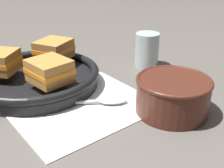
{
  "coord_description": "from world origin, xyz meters",
  "views": [
    {
      "loc": [
        -0.25,
        -0.44,
        0.29
      ],
      "look_at": [
        0.01,
        0.0,
        0.04
      ],
      "focal_mm": 45.0,
      "sensor_mm": 36.0,
      "label": 1
    }
  ],
  "objects_px": {
    "sandwich_far_left": "(54,50)",
    "skillet": "(36,78)",
    "soup_bowl": "(173,93)",
    "sandwich_near_right": "(50,71)",
    "drinking_glass": "(147,50)",
    "spoon": "(101,101)"
  },
  "relations": [
    {
      "from": "spoon",
      "to": "drinking_glass",
      "type": "distance_m",
      "value": 0.25
    },
    {
      "from": "soup_bowl",
      "to": "sandwich_near_right",
      "type": "height_order",
      "value": "sandwich_near_right"
    },
    {
      "from": "sandwich_far_left",
      "to": "drinking_glass",
      "type": "relative_size",
      "value": 1.2
    },
    {
      "from": "soup_bowl",
      "to": "sandwich_far_left",
      "type": "height_order",
      "value": "sandwich_far_left"
    },
    {
      "from": "skillet",
      "to": "drinking_glass",
      "type": "relative_size",
      "value": 3.86
    },
    {
      "from": "drinking_glass",
      "to": "sandwich_near_right",
      "type": "bearing_deg",
      "value": -169.6
    },
    {
      "from": "skillet",
      "to": "sandwich_near_right",
      "type": "height_order",
      "value": "sandwich_near_right"
    },
    {
      "from": "sandwich_near_right",
      "to": "sandwich_far_left",
      "type": "distance_m",
      "value": 0.14
    },
    {
      "from": "soup_bowl",
      "to": "skillet",
      "type": "relative_size",
      "value": 0.41
    },
    {
      "from": "drinking_glass",
      "to": "spoon",
      "type": "bearing_deg",
      "value": -148.62
    },
    {
      "from": "soup_bowl",
      "to": "sandwich_far_left",
      "type": "xyz_separation_m",
      "value": [
        -0.13,
        0.29,
        0.02
      ]
    },
    {
      "from": "soup_bowl",
      "to": "spoon",
      "type": "bearing_deg",
      "value": 138.81
    },
    {
      "from": "soup_bowl",
      "to": "spoon",
      "type": "relative_size",
      "value": 0.85
    },
    {
      "from": "skillet",
      "to": "sandwich_near_right",
      "type": "xyz_separation_m",
      "value": [
        0.01,
        -0.08,
        0.04
      ]
    },
    {
      "from": "soup_bowl",
      "to": "spoon",
      "type": "xyz_separation_m",
      "value": [
        -0.11,
        0.09,
        -0.03
      ]
    },
    {
      "from": "sandwich_far_left",
      "to": "skillet",
      "type": "bearing_deg",
      "value": -145.02
    },
    {
      "from": "skillet",
      "to": "sandwich_near_right",
      "type": "bearing_deg",
      "value": -82.57
    },
    {
      "from": "spoon",
      "to": "sandwich_near_right",
      "type": "relative_size",
      "value": 1.73
    },
    {
      "from": "skillet",
      "to": "sandwich_near_right",
      "type": "relative_size",
      "value": 3.6
    },
    {
      "from": "soup_bowl",
      "to": "sandwich_near_right",
      "type": "xyz_separation_m",
      "value": [
        -0.18,
        0.17,
        0.02
      ]
    },
    {
      "from": "spoon",
      "to": "sandwich_far_left",
      "type": "relative_size",
      "value": 1.55
    },
    {
      "from": "soup_bowl",
      "to": "skillet",
      "type": "bearing_deg",
      "value": 128.3
    }
  ]
}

